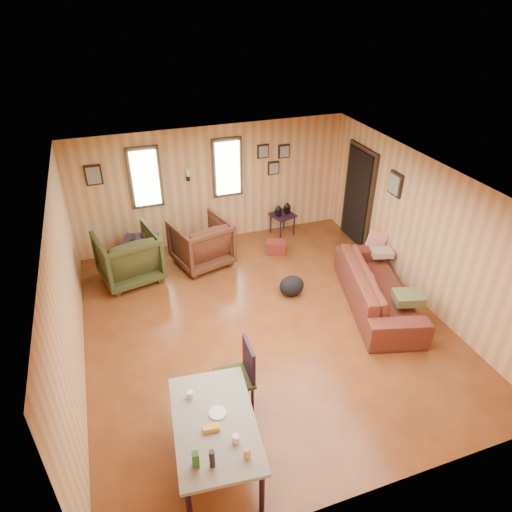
% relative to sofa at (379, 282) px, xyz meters
% --- Properties ---
extents(room, '(5.54, 6.04, 2.44)m').
position_rel_sofa_xyz_m(room, '(-1.80, 0.42, 0.74)').
color(room, brown).
rests_on(room, ground).
extents(sofa, '(1.30, 2.48, 0.93)m').
position_rel_sofa_xyz_m(sofa, '(0.00, 0.00, 0.00)').
color(sofa, maroon).
rests_on(sofa, ground).
extents(recliner_brown, '(1.18, 1.13, 1.00)m').
position_rel_sofa_xyz_m(recliner_brown, '(-2.47, 2.26, 0.03)').
color(recliner_brown, '#4D2617').
rests_on(recliner_brown, ground).
extents(recliner_green, '(1.18, 1.13, 1.04)m').
position_rel_sofa_xyz_m(recliner_green, '(-3.83, 2.17, 0.05)').
color(recliner_green, '#333618').
rests_on(recliner_green, ground).
extents(end_table, '(0.73, 0.70, 0.75)m').
position_rel_sofa_xyz_m(end_table, '(-3.56, 2.49, -0.04)').
color(end_table, black).
rests_on(end_table, ground).
extents(side_table, '(0.54, 0.54, 0.71)m').
position_rel_sofa_xyz_m(side_table, '(-0.55, 2.86, 0.02)').
color(side_table, black).
rests_on(side_table, ground).
extents(cooler, '(0.44, 0.37, 0.26)m').
position_rel_sofa_xyz_m(cooler, '(-0.98, 2.15, -0.33)').
color(cooler, maroon).
rests_on(cooler, ground).
extents(backpack, '(0.53, 0.47, 0.38)m').
position_rel_sofa_xyz_m(backpack, '(-1.25, 0.73, -0.28)').
color(backpack, black).
rests_on(backpack, ground).
extents(sofa_pillows, '(0.90, 1.95, 0.40)m').
position_rel_sofa_xyz_m(sofa_pillows, '(0.37, 0.19, 0.04)').
color(sofa_pillows, brown).
rests_on(sofa_pillows, sofa).
extents(dining_table, '(1.01, 1.53, 0.95)m').
position_rel_sofa_xyz_m(dining_table, '(-3.33, -2.01, 0.21)').
color(dining_table, gray).
rests_on(dining_table, ground).
extents(dining_chair, '(0.47, 0.47, 1.00)m').
position_rel_sofa_xyz_m(dining_chair, '(-2.81, -1.26, 0.09)').
color(dining_chair, '#333618').
rests_on(dining_chair, ground).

